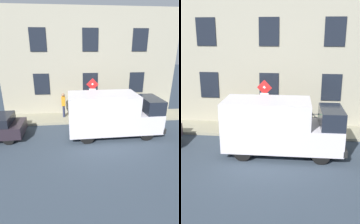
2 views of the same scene
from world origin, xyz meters
The scene contains 10 objects.
ground_plane centered at (0.00, 0.00, 0.00)m, with size 80.00×80.00×0.00m, color #2F3945.
sidewalk_slab centered at (3.26, 0.00, 0.07)m, with size 1.96×14.73×0.14m, color gray.
building_facade centered at (4.59, 0.00, 3.72)m, with size 0.75×12.73×7.44m.
sign_post_stacked centered at (2.48, 0.04, 1.89)m, with size 0.18×0.56×2.78m.
delivery_van centered at (0.57, -0.92, 1.33)m, with size 2.06×5.35×2.50m.
bicycle_black centered at (3.69, -2.97, 0.51)m, with size 0.46×1.72×0.89m.
bicycle_green centered at (3.69, -2.17, 0.51)m, with size 0.49×1.71×0.89m.
bicycle_purple centered at (3.69, -1.38, 0.51)m, with size 0.46×1.71×0.89m.
bicycle_blue centered at (3.69, -0.58, 0.51)m, with size 0.46×1.71×0.89m.
pedestrian centered at (3.44, 1.99, 1.07)m, with size 0.40×0.26×1.72m.
Camera 1 is at (-9.01, 1.39, 5.01)m, focal length 29.23 mm.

